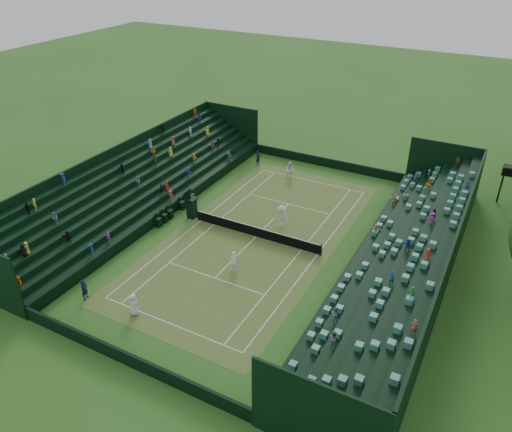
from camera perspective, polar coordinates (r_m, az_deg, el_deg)
The scene contains 17 objects.
ground at distance 41.47m, azimuth 0.00°, elevation -2.39°, with size 160.00×160.00×0.00m, color #315A1C.
court_surface at distance 41.47m, azimuth 0.00°, elevation -2.38°, with size 12.97×26.77×0.01m, color #347828.
perimeter_wall_north at distance 54.11m, azimuth 8.02°, elevation 6.10°, with size 17.17×0.20×1.00m, color black.
perimeter_wall_south at distance 31.18m, azimuth -14.48°, elevation -15.52°, with size 17.17×0.20×1.00m, color black.
perimeter_wall_east at distance 38.60m, azimuth 11.21°, elevation -4.93°, with size 0.20×31.77×1.00m, color black.
perimeter_wall_west at distance 45.28m, azimuth -9.51°, elevation 0.92°, with size 0.20×31.77×1.00m, color black.
north_grandstand at distance 37.35m, azimuth 17.46°, elevation -5.23°, with size 6.60×32.00×4.90m.
south_grandstand at distance 47.24m, azimuth -13.68°, elevation 3.18°, with size 6.60×32.00×4.90m.
tennis_net at distance 41.19m, azimuth 0.00°, elevation -1.77°, with size 11.67×0.10×1.06m.
umpire_chair at distance 44.01m, azimuth -7.40°, elevation 1.24°, with size 0.90×0.90×2.83m.
courtside_chairs at distance 45.18m, azimuth -9.18°, elevation 0.78°, with size 0.53×5.50×1.14m.
player_near_west at distance 34.23m, azimuth -13.80°, elevation -9.80°, with size 0.81×0.53×1.66m, color silver.
player_near_east at distance 37.20m, azimuth -2.52°, elevation -5.14°, with size 0.62×0.40×1.69m, color white.
player_far_west at distance 50.79m, azimuth 3.91°, elevation 5.21°, with size 0.91×0.71×1.87m, color white.
player_far_east at distance 42.47m, azimuth 2.96°, elevation -0.00°, with size 1.30×0.75×2.01m, color white.
line_judge_north at distance 53.85m, azimuth 0.23°, elevation 6.65°, with size 0.59×0.39×1.62m, color black.
line_judge_south at distance 36.52m, azimuth -19.03°, elevation -7.93°, with size 0.57×0.38×1.57m, color black.
Camera 1 is at (16.52, -30.78, 22.36)m, focal length 35.00 mm.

